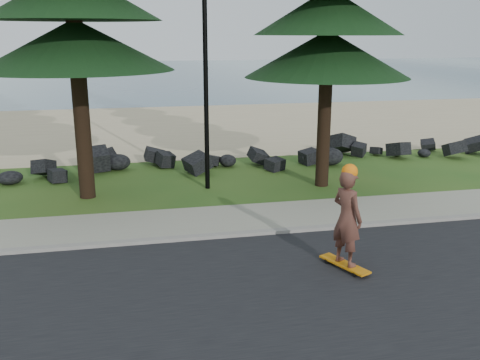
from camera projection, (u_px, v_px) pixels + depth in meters
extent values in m
plane|color=#234F18|center=(226.00, 224.00, 13.20)|extent=(160.00, 160.00, 0.00)
cube|color=black|center=(275.00, 314.00, 8.95)|extent=(160.00, 7.00, 0.02)
cube|color=gray|center=(233.00, 235.00, 12.33)|extent=(160.00, 0.20, 0.10)
cube|color=gray|center=(225.00, 220.00, 13.38)|extent=(160.00, 2.00, 0.08)
cube|color=tan|center=(175.00, 126.00, 26.88)|extent=(160.00, 15.00, 0.01)
cube|color=#3A5B70|center=(147.00, 74.00, 61.33)|extent=(160.00, 58.00, 0.01)
cylinder|color=black|center=(205.00, 53.00, 15.15)|extent=(0.14, 0.14, 8.00)
cube|color=#CB760B|center=(344.00, 264.00, 10.62)|extent=(0.72, 1.17, 0.04)
imported|color=brown|center=(347.00, 218.00, 10.36)|extent=(0.70, 0.83, 1.92)
sphere|color=orange|center=(350.00, 172.00, 10.12)|extent=(0.31, 0.31, 0.31)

